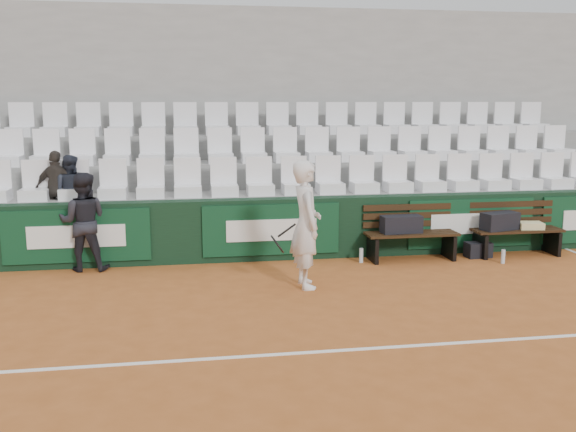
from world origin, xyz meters
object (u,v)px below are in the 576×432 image
(spectator_b, at_px, (56,161))
(ball_kid, at_px, (83,222))
(bench_right, at_px, (516,242))
(bench_left, at_px, (411,246))
(sports_bag_ground, at_px, (478,250))
(sports_bag_right, at_px, (500,221))
(sports_bag_left, at_px, (401,224))
(tennis_player, at_px, (306,224))
(spectator_c, at_px, (69,163))
(water_bottle_near, at_px, (361,255))
(water_bottle_far, at_px, (503,257))

(spectator_b, bearing_deg, ball_kid, 136.90)
(bench_right, bearing_deg, bench_left, -179.75)
(bench_right, height_order, sports_bag_ground, bench_right)
(sports_bag_right, bearing_deg, spectator_b, 172.58)
(bench_right, xyz_separation_m, sports_bag_ground, (-0.69, -0.03, -0.10))
(sports_bag_right, bearing_deg, sports_bag_left, 178.85)
(bench_left, bearing_deg, sports_bag_right, -0.32)
(bench_right, height_order, tennis_player, tennis_player)
(tennis_player, bearing_deg, ball_kid, 155.95)
(sports_bag_right, distance_m, spectator_c, 7.08)
(tennis_player, bearing_deg, sports_bag_right, 19.07)
(tennis_player, height_order, spectator_b, spectator_b)
(water_bottle_near, height_order, tennis_player, tennis_player)
(ball_kid, distance_m, spectator_b, 1.23)
(water_bottle_near, bearing_deg, sports_bag_ground, 1.02)
(bench_left, relative_size, spectator_c, 1.30)
(sports_bag_right, xyz_separation_m, sports_bag_ground, (-0.36, -0.01, -0.47))
(bench_right, relative_size, water_bottle_near, 6.40)
(bench_right, height_order, spectator_c, spectator_c)
(water_bottle_near, relative_size, water_bottle_far, 1.05)
(bench_left, distance_m, sports_bag_left, 0.40)
(bench_right, height_order, spectator_b, spectator_b)
(bench_right, xyz_separation_m, tennis_player, (-3.83, -1.23, 0.66))
(sports_bag_left, bearing_deg, ball_kid, 178.10)
(sports_bag_left, xyz_separation_m, spectator_c, (-5.26, 0.90, 0.99))
(sports_bag_left, xyz_separation_m, sports_bag_right, (1.69, -0.03, 0.00))
(bench_right, bearing_deg, water_bottle_far, -134.75)
(sports_bag_ground, bearing_deg, ball_kid, 178.07)
(water_bottle_near, relative_size, ball_kid, 0.16)
(sports_bag_ground, height_order, spectator_c, spectator_c)
(sports_bag_right, xyz_separation_m, spectator_b, (-7.14, 0.93, 1.02))
(water_bottle_far, xyz_separation_m, ball_kid, (-6.50, 0.67, 0.64))
(sports_bag_ground, distance_m, tennis_player, 3.44)
(bench_right, distance_m, sports_bag_left, 2.05)
(bench_right, bearing_deg, tennis_player, -162.22)
(spectator_c, bearing_deg, sports_bag_right, -169.64)
(bench_left, height_order, sports_bag_left, sports_bag_left)
(sports_bag_left, bearing_deg, sports_bag_right, -1.15)
(sports_bag_right, height_order, spectator_b, spectator_b)
(sports_bag_ground, relative_size, ball_kid, 0.27)
(sports_bag_ground, distance_m, water_bottle_far, 0.50)
(spectator_b, relative_size, spectator_c, 1.06)
(tennis_player, xyz_separation_m, spectator_c, (-3.44, 2.14, 0.70))
(water_bottle_near, bearing_deg, sports_bag_right, 1.20)
(water_bottle_far, relative_size, spectator_c, 0.19)
(tennis_player, bearing_deg, spectator_c, 148.14)
(water_bottle_far, relative_size, ball_kid, 0.15)
(sports_bag_left, xyz_separation_m, water_bottle_far, (1.53, -0.50, -0.48))
(bench_right, height_order, ball_kid, ball_kid)
(bench_left, relative_size, spectator_b, 1.22)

